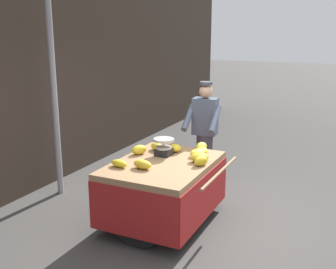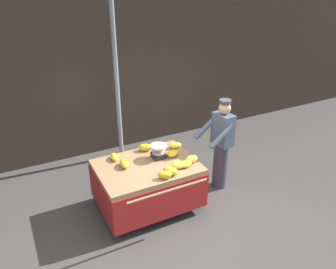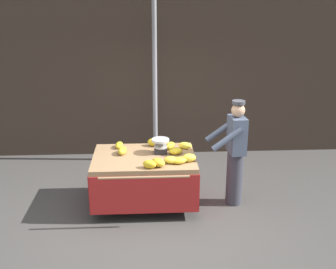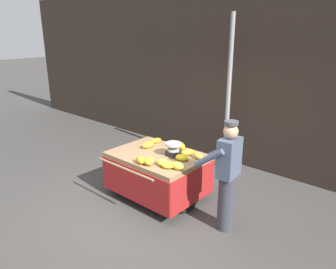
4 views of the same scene
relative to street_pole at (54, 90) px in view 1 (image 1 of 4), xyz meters
The scene contains 17 objects.
ground_plane 2.89m from the street_pole, 90.31° to the right, with size 60.00×60.00×0.00m, color #423F3D.
back_wall 0.61m from the street_pole, 91.43° to the left, with size 16.00×0.24×3.86m, color #332821.
street_pole is the anchor object (origin of this frame).
banana_cart 2.17m from the street_pole, 96.64° to the right, with size 1.62×1.38×0.84m.
weighing_scale 1.91m from the street_pole, 88.71° to the right, with size 0.28×0.28×0.24m.
banana_bunch_0 1.79m from the street_pole, 112.71° to the right, with size 0.12×0.23×0.09m, color gold.
banana_bunch_1 1.78m from the street_pole, 82.85° to the right, with size 0.13×0.24×0.11m, color gold.
banana_bunch_2 2.44m from the street_pole, 90.37° to the right, with size 0.16×0.24×0.12m, color gold.
banana_bunch_3 2.51m from the street_pole, 93.38° to the right, with size 0.12×0.20×0.12m, color gold.
banana_bunch_4 2.34m from the street_pole, 85.26° to the right, with size 0.16×0.22×0.10m, color yellow.
banana_bunch_5 2.02m from the street_pole, 107.43° to the right, with size 0.14×0.25×0.11m, color gold.
banana_bunch_6 2.38m from the street_pole, 82.21° to the right, with size 0.16×0.23×0.10m, color yellow.
banana_bunch_7 2.01m from the street_pole, 81.52° to the right, with size 0.17×0.22×0.10m, color gold.
banana_bunch_8 2.34m from the street_pole, 78.10° to the right, with size 0.14×0.20×0.12m, color yellow.
banana_bunch_9 1.83m from the street_pole, 74.53° to the right, with size 0.12×0.22×0.11m, color yellow.
banana_bunch_10 1.63m from the street_pole, 92.29° to the right, with size 0.13×0.22×0.13m, color gold.
vendor_person 2.40m from the street_pole, 58.20° to the right, with size 0.60×0.55×1.71m.
Camera 1 is at (-4.64, -1.70, 2.46)m, focal length 43.27 mm.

